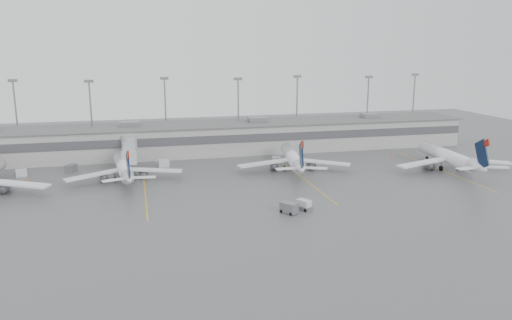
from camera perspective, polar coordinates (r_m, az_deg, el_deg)
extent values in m
plane|color=#4D4D4F|center=(85.88, -0.36, -6.96)|extent=(260.00, 260.00, 0.00)
cube|color=#9E9E99|center=(140.15, -5.85, 2.47)|extent=(150.00, 16.00, 8.00)
cube|color=#47474C|center=(132.13, -5.38, 2.29)|extent=(150.00, 0.15, 2.20)
cube|color=#606060|center=(139.48, -5.89, 4.11)|extent=(152.00, 17.00, 0.30)
cube|color=slate|center=(154.23, 12.90, 4.97)|extent=(5.00, 4.00, 1.30)
cylinder|color=gray|center=(150.67, -25.68, 4.30)|extent=(0.44, 0.44, 20.00)
cube|color=slate|center=(149.71, -26.06, 8.16)|extent=(2.40, 0.50, 0.80)
cylinder|color=gray|center=(140.39, -18.28, 4.39)|extent=(0.44, 0.44, 20.00)
cube|color=slate|center=(139.37, -18.57, 8.53)|extent=(2.40, 0.50, 0.80)
cylinder|color=gray|center=(147.61, -10.28, 5.21)|extent=(0.44, 0.44, 20.00)
cube|color=slate|center=(146.64, -10.45, 9.17)|extent=(2.40, 0.50, 0.80)
cylinder|color=gray|center=(142.83, -2.03, 5.16)|extent=(0.44, 0.44, 20.00)
cube|color=slate|center=(141.82, -2.06, 9.25)|extent=(2.40, 0.50, 0.80)
cylinder|color=gray|center=(155.18, 4.69, 5.74)|extent=(0.44, 0.44, 20.00)
cube|color=slate|center=(154.25, 4.76, 9.50)|extent=(2.40, 0.50, 0.80)
cylinder|color=gray|center=(155.85, 12.59, 5.51)|extent=(0.44, 0.44, 20.00)
cube|color=slate|center=(154.93, 12.78, 9.25)|extent=(2.40, 0.50, 0.80)
cylinder|color=gray|center=(171.96, 17.51, 5.88)|extent=(0.44, 0.44, 20.00)
cube|color=slate|center=(171.13, 17.75, 9.27)|extent=(2.40, 0.50, 0.80)
cylinder|color=gray|center=(131.16, -14.26, 1.20)|extent=(4.00, 4.00, 7.00)
cube|color=gray|center=(124.63, -14.29, 0.97)|extent=(2.80, 13.00, 2.60)
cube|color=gray|center=(117.29, -14.31, 0.24)|extent=(3.40, 2.40, 3.00)
cylinder|color=gray|center=(117.93, -14.23, -1.13)|extent=(0.70, 0.70, 2.80)
cube|color=black|center=(118.19, -14.20, -1.63)|extent=(2.20, 1.20, 0.70)
cube|color=#E1B20D|center=(106.67, -12.60, -3.29)|extent=(0.25, 40.00, 0.01)
cube|color=#E1B20D|center=(112.62, 5.50, -2.18)|extent=(0.25, 40.00, 0.01)
cube|color=#E1B20D|center=(128.20, 20.45, -1.09)|extent=(0.25, 40.00, 0.01)
cone|color=white|center=(128.33, -27.10, -0.16)|extent=(3.59, 3.39, 3.33)
cube|color=white|center=(110.51, -25.91, -2.43)|extent=(14.40, 8.32, 0.39)
cylinder|color=white|center=(115.70, -14.95, -0.72)|extent=(4.99, 20.84, 2.82)
cone|color=white|center=(127.03, -15.43, 0.44)|extent=(3.08, 2.91, 2.82)
cone|color=white|center=(103.52, -14.34, -2.05)|extent=(3.30, 4.97, 2.82)
cube|color=white|center=(113.01, -18.13, -1.64)|extent=(12.14, 7.21, 0.33)
cube|color=white|center=(114.02, -11.53, -1.13)|extent=(12.45, 4.91, 0.33)
cube|color=black|center=(102.41, -14.40, -0.64)|extent=(0.84, 5.29, 6.14)
cube|color=maroon|center=(100.70, -14.41, 0.56)|extent=(0.48, 1.92, 1.78)
cylinder|color=black|center=(124.45, -15.24, -0.93)|extent=(0.42, 0.88, 0.85)
cylinder|color=black|center=(114.29, -15.79, -2.13)|extent=(0.53, 1.07, 1.03)
cylinder|color=black|center=(114.59, -13.82, -1.97)|extent=(0.53, 1.07, 1.03)
cylinder|color=white|center=(121.13, 4.16, 0.37)|extent=(6.65, 22.07, 2.98)
cone|color=white|center=(133.09, 3.42, 1.51)|extent=(3.41, 3.25, 2.98)
cone|color=white|center=(108.30, 5.13, -0.94)|extent=(3.79, 5.41, 2.98)
cube|color=white|center=(117.83, 0.98, -0.35)|extent=(13.17, 4.41, 0.35)
cube|color=white|center=(119.81, 7.63, -0.24)|extent=(12.65, 8.31, 0.35)
cube|color=black|center=(107.17, 5.20, 0.50)|extent=(1.24, 5.57, 6.51)
cube|color=maroon|center=(105.40, 5.34, 1.72)|extent=(0.64, 2.03, 1.89)
cylinder|color=black|center=(130.34, 3.59, 0.13)|extent=(0.50, 0.94, 0.90)
cylinder|color=black|center=(119.49, 3.28, -0.99)|extent=(0.63, 1.15, 1.09)
cylinder|color=black|center=(120.08, 5.26, -0.96)|extent=(0.63, 1.15, 1.09)
cylinder|color=white|center=(129.76, 20.90, 0.46)|extent=(5.40, 23.31, 3.15)
cone|color=white|center=(141.04, 18.38, 1.59)|extent=(3.43, 3.24, 3.15)
cone|color=white|center=(117.97, 24.15, -0.79)|extent=(3.65, 5.54, 3.15)
cube|color=white|center=(123.99, 18.54, -0.30)|extent=(13.93, 5.60, 0.37)
cube|color=white|center=(131.20, 24.30, -0.09)|extent=(13.61, 7.98, 0.37)
cube|color=black|center=(116.91, 24.42, 0.60)|extent=(0.89, 5.92, 6.87)
cube|color=maroon|center=(115.29, 24.90, 1.78)|extent=(0.52, 2.15, 2.00)
cylinder|color=black|center=(138.45, 18.95, 0.21)|extent=(0.46, 0.98, 0.95)
cylinder|color=black|center=(127.46, 20.39, -0.90)|extent=(0.58, 1.20, 1.16)
cylinder|color=black|center=(129.60, 22.11, -0.82)|extent=(0.58, 1.20, 1.16)
cube|color=silver|center=(91.56, 5.49, -5.12)|extent=(2.69, 2.97, 1.89)
cube|color=slate|center=(91.74, 5.48, -5.46)|extent=(3.09, 3.44, 0.74)
cylinder|color=black|center=(91.76, 4.63, -5.49)|extent=(0.51, 0.62, 0.59)
cylinder|color=black|center=(93.01, 5.29, -5.25)|extent=(0.51, 0.62, 0.59)
cylinder|color=black|center=(90.52, 5.67, -5.77)|extent=(0.51, 0.62, 0.59)
cylinder|color=black|center=(91.79, 6.32, -5.52)|extent=(0.51, 0.62, 0.59)
cube|color=slate|center=(89.48, 3.79, -5.45)|extent=(3.14, 3.53, 1.86)
cylinder|color=black|center=(89.83, 2.93, -5.86)|extent=(0.53, 0.65, 0.61)
cylinder|color=black|center=(89.62, 4.64, -5.93)|extent=(0.53, 0.65, 0.61)
cube|color=silver|center=(126.21, -25.26, -1.35)|extent=(2.69, 2.18, 1.65)
cube|color=silver|center=(125.17, -10.53, -0.38)|extent=(2.81, 2.11, 1.82)
cube|color=silver|center=(127.61, 2.40, 0.02)|extent=(2.25, 1.54, 1.57)
cube|color=slate|center=(126.10, -20.36, -0.89)|extent=(2.78, 3.34, 1.79)
cone|color=#FF5D05|center=(121.82, -24.81, -2.01)|extent=(0.43, 0.43, 0.69)
cone|color=#FF5D05|center=(121.12, -17.36, -1.50)|extent=(0.38, 0.38, 0.61)
cone|color=#FF5D05|center=(121.61, 5.30, -0.86)|extent=(0.48, 0.48, 0.77)
cone|color=#FF5D05|center=(138.11, 15.26, 0.40)|extent=(0.49, 0.49, 0.78)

